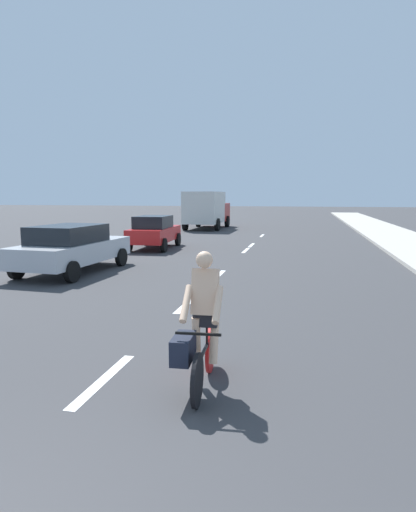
{
  "coord_description": "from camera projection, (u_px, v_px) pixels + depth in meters",
  "views": [
    {
      "loc": [
        2.65,
        -1.58,
        2.52
      ],
      "look_at": [
        0.42,
        8.22,
        1.1
      ],
      "focal_mm": 30.04,
      "sensor_mm": 36.0,
      "label": 1
    }
  ],
  "objects": [
    {
      "name": "ground_plane",
      "position": [
        251.0,
        246.0,
        21.77
      ],
      "size": [
        160.0,
        160.0,
        0.0
      ],
      "primitive_type": "plane",
      "color": "#38383A"
    },
    {
      "name": "sidewalk_strip",
      "position": [
        411.0,
        244.0,
        21.94
      ],
      "size": [
        3.6,
        80.0,
        0.14
      ],
      "primitive_type": "cube",
      "color": "#B2ADA3",
      "rests_on": "ground"
    },
    {
      "name": "lane_stripe_1",
      "position": [
        104.0,
        379.0,
        5.91
      ],
      "size": [
        0.16,
        1.8,
        0.01
      ],
      "primitive_type": "cube",
      "color": "white",
      "rests_on": "ground"
    },
    {
      "name": "lane_stripe_2",
      "position": [
        187.0,
        304.0,
        10.06
      ],
      "size": [
        0.16,
        1.8,
        0.01
      ],
      "primitive_type": "cube",
      "color": "white",
      "rests_on": "ground"
    },
    {
      "name": "lane_stripe_3",
      "position": [
        218.0,
        275.0,
        13.64
      ],
      "size": [
        0.16,
        1.8,
        0.01
      ],
      "primitive_type": "cube",
      "color": "white",
      "rests_on": "ground"
    },
    {
      "name": "lane_stripe_4",
      "position": [
        246.0,
        250.0,
        19.79
      ],
      "size": [
        0.16,
        1.8,
        0.01
      ],
      "primitive_type": "cube",
      "color": "white",
      "rests_on": "ground"
    },
    {
      "name": "lane_stripe_5",
      "position": [
        251.0,
        245.0,
        21.86
      ],
      "size": [
        0.16,
        1.8,
        0.01
      ],
      "primitive_type": "cube",
      "color": "white",
      "rests_on": "ground"
    },
    {
      "name": "lane_stripe_6",
      "position": [
        262.0,
        236.0,
        27.1
      ],
      "size": [
        0.16,
        1.8,
        0.01
      ],
      "primitive_type": "cube",
      "color": "white",
      "rests_on": "ground"
    },
    {
      "name": "cyclist",
      "position": [
        200.0,
        327.0,
        5.54
      ],
      "size": [
        0.65,
        1.71,
        1.82
      ],
      "rotation": [
        0.0,
        0.0,
        3.21
      ],
      "color": "black",
      "rests_on": "ground"
    },
    {
      "name": "parked_car_silver",
      "position": [
        72.0,
        247.0,
        14.07
      ],
      "size": [
        2.28,
        4.67,
        1.57
      ],
      "rotation": [
        0.0,
        0.0,
        -0.05
      ],
      "color": "#B7BABF",
      "rests_on": "ground"
    },
    {
      "name": "parked_car_red",
      "position": [
        154.0,
        231.0,
        20.42
      ],
      "size": [
        2.0,
        3.98,
        1.57
      ],
      "rotation": [
        0.0,
        0.0,
        0.05
      ],
      "color": "red",
      "rests_on": "ground"
    },
    {
      "name": "delivery_truck",
      "position": [
        207.0,
        209.0,
        32.58
      ],
      "size": [
        2.69,
        6.25,
        2.8
      ],
      "rotation": [
        0.0,
        0.0,
        -0.0
      ],
      "color": "maroon",
      "rests_on": "ground"
    }
  ]
}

